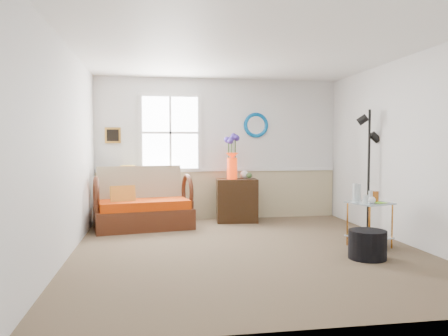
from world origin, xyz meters
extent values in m
cube|color=brown|center=(0.00, 0.00, 0.00)|extent=(4.50, 5.00, 0.01)
cube|color=white|center=(0.00, 0.00, 2.60)|extent=(4.50, 5.00, 0.01)
cube|color=silver|center=(0.00, 2.50, 1.30)|extent=(4.50, 0.01, 2.60)
cube|color=silver|center=(0.00, -2.50, 1.30)|extent=(4.50, 0.01, 2.60)
cube|color=silver|center=(-2.25, 0.00, 1.30)|extent=(0.01, 5.00, 2.60)
cube|color=silver|center=(2.25, 0.00, 1.30)|extent=(0.01, 5.00, 2.60)
cube|color=tan|center=(0.00, 2.48, 0.45)|extent=(4.46, 0.02, 0.90)
cube|color=white|center=(0.00, 2.47, 0.92)|extent=(4.46, 0.04, 0.06)
cube|color=#B37D31|center=(-1.92, 2.48, 1.55)|extent=(0.28, 0.03, 0.28)
torus|color=#0772CB|center=(0.70, 2.48, 1.75)|extent=(0.47, 0.07, 0.47)
imported|color=#416331|center=(-1.52, 2.35, 0.70)|extent=(0.36, 0.39, 0.29)
cylinder|color=black|center=(1.34, -0.67, 0.17)|extent=(0.57, 0.57, 0.35)
camera|label=1|loc=(-1.22, -5.54, 1.37)|focal=35.00mm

